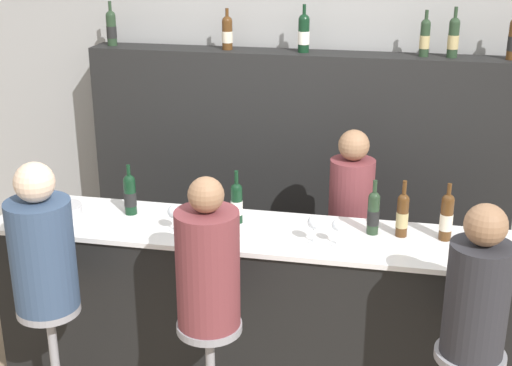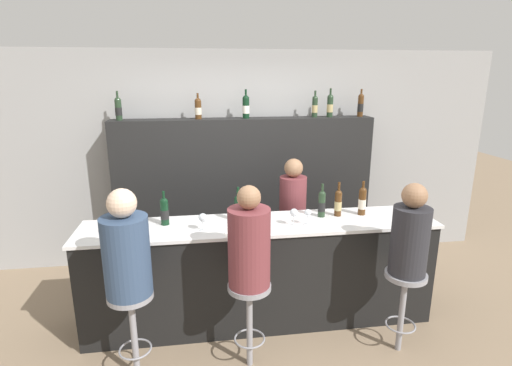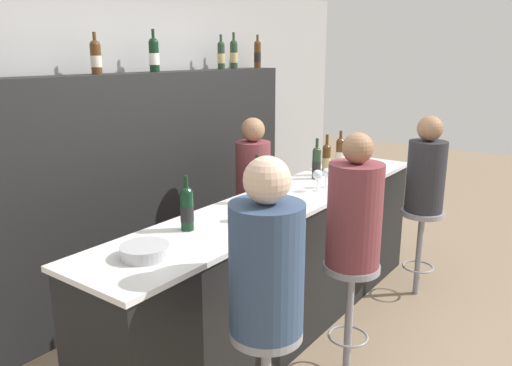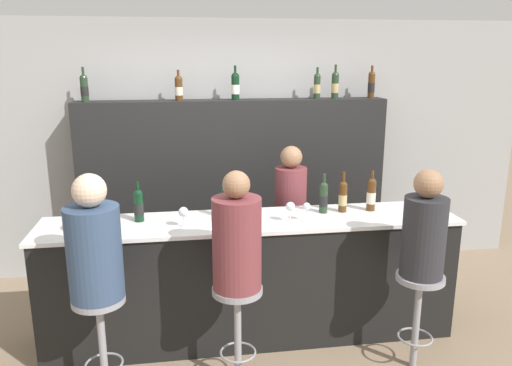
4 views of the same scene
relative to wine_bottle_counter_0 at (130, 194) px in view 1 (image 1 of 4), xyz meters
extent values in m
cube|color=#9E9E9E|center=(0.86, 1.39, 0.17)|extent=(6.40, 0.05, 2.60)
cube|color=black|center=(0.86, -0.09, -0.64)|extent=(3.22, 0.56, 0.97)
cube|color=white|center=(0.86, -0.09, -0.14)|extent=(3.26, 0.60, 0.03)
cube|color=black|center=(0.86, 1.16, -0.22)|extent=(3.05, 0.28, 1.82)
cylinder|color=black|center=(0.00, 0.00, -0.02)|extent=(0.07, 0.07, 0.21)
cylinder|color=black|center=(0.00, 0.00, -0.03)|extent=(0.08, 0.08, 0.09)
sphere|color=black|center=(0.00, 0.00, 0.09)|extent=(0.07, 0.07, 0.07)
cylinder|color=black|center=(0.00, 0.00, 0.14)|extent=(0.02, 0.02, 0.09)
cylinder|color=black|center=(0.66, 0.00, -0.02)|extent=(0.07, 0.07, 0.21)
cylinder|color=white|center=(0.66, 0.00, -0.03)|extent=(0.07, 0.07, 0.08)
sphere|color=black|center=(0.66, 0.00, 0.08)|extent=(0.07, 0.07, 0.07)
cylinder|color=black|center=(0.66, 0.00, 0.15)|extent=(0.02, 0.02, 0.10)
cylinder|color=#233823|center=(1.46, 0.00, -0.02)|extent=(0.07, 0.07, 0.22)
cylinder|color=black|center=(1.46, 0.00, -0.03)|extent=(0.07, 0.07, 0.09)
sphere|color=#233823|center=(1.46, 0.00, 0.09)|extent=(0.07, 0.07, 0.07)
cylinder|color=#233823|center=(1.46, 0.00, 0.15)|extent=(0.02, 0.02, 0.09)
cylinder|color=#4C2D14|center=(1.62, 0.00, -0.02)|extent=(0.07, 0.07, 0.22)
cylinder|color=tan|center=(1.62, 0.00, -0.03)|extent=(0.07, 0.07, 0.09)
sphere|color=#4C2D14|center=(1.62, 0.00, 0.09)|extent=(0.07, 0.07, 0.07)
cylinder|color=#4C2D14|center=(1.62, 0.00, 0.16)|extent=(0.02, 0.02, 0.10)
cylinder|color=#4C2D14|center=(1.86, 0.00, -0.01)|extent=(0.07, 0.07, 0.24)
cylinder|color=beige|center=(1.86, 0.00, -0.02)|extent=(0.07, 0.07, 0.09)
sphere|color=#4C2D14|center=(1.86, 0.00, 0.11)|extent=(0.07, 0.07, 0.07)
cylinder|color=#4C2D14|center=(1.86, 0.00, 0.16)|extent=(0.02, 0.02, 0.08)
cylinder|color=#233823|center=(-0.54, 1.16, 0.80)|extent=(0.07, 0.07, 0.22)
cylinder|color=black|center=(-0.54, 1.16, 0.79)|extent=(0.07, 0.07, 0.09)
sphere|color=#233823|center=(-0.54, 1.16, 0.91)|extent=(0.07, 0.07, 0.07)
cylinder|color=#233823|center=(-0.54, 1.16, 0.96)|extent=(0.02, 0.02, 0.09)
cylinder|color=#4C2D14|center=(0.33, 1.16, 0.79)|extent=(0.07, 0.07, 0.20)
cylinder|color=beige|center=(0.33, 1.16, 0.78)|extent=(0.08, 0.08, 0.08)
sphere|color=#4C2D14|center=(0.33, 1.16, 0.89)|extent=(0.07, 0.07, 0.07)
cylinder|color=#4C2D14|center=(0.33, 1.16, 0.94)|extent=(0.02, 0.02, 0.08)
cylinder|color=black|center=(0.88, 1.16, 0.80)|extent=(0.08, 0.08, 0.22)
cylinder|color=white|center=(0.88, 1.16, 0.79)|extent=(0.08, 0.08, 0.09)
sphere|color=black|center=(0.88, 1.16, 0.91)|extent=(0.08, 0.08, 0.08)
cylinder|color=black|center=(0.88, 1.16, 0.97)|extent=(0.02, 0.02, 0.09)
cylinder|color=#233823|center=(1.70, 1.16, 0.80)|extent=(0.07, 0.07, 0.22)
cylinder|color=tan|center=(1.70, 1.16, 0.79)|extent=(0.07, 0.07, 0.09)
sphere|color=#233823|center=(1.70, 1.16, 0.91)|extent=(0.07, 0.07, 0.07)
cylinder|color=#233823|center=(1.70, 1.16, 0.96)|extent=(0.02, 0.02, 0.08)
cylinder|color=#233823|center=(1.89, 1.16, 0.80)|extent=(0.07, 0.07, 0.23)
cylinder|color=tan|center=(1.89, 1.16, 0.79)|extent=(0.07, 0.07, 0.09)
sphere|color=#233823|center=(1.89, 1.16, 0.92)|extent=(0.07, 0.07, 0.07)
cylinder|color=#233823|center=(1.89, 1.16, 0.98)|extent=(0.02, 0.02, 0.09)
cylinder|color=silver|center=(0.34, -0.19, -0.13)|extent=(0.06, 0.06, 0.00)
cylinder|color=silver|center=(0.34, -0.19, -0.09)|extent=(0.01, 0.01, 0.08)
sphere|color=silver|center=(0.34, -0.19, -0.01)|extent=(0.08, 0.08, 0.08)
cylinder|color=silver|center=(1.15, -0.19, -0.13)|extent=(0.06, 0.06, 0.00)
cylinder|color=silver|center=(1.15, -0.19, -0.08)|extent=(0.01, 0.01, 0.08)
sphere|color=silver|center=(1.15, -0.19, -0.01)|extent=(0.07, 0.07, 0.07)
cylinder|color=silver|center=(1.27, -0.19, -0.13)|extent=(0.08, 0.08, 0.00)
cylinder|color=silver|center=(1.27, -0.19, -0.08)|extent=(0.01, 0.01, 0.08)
sphere|color=silver|center=(1.27, -0.19, -0.01)|extent=(0.06, 0.06, 0.06)
cylinder|color=#B7B7BC|center=(-0.40, -0.10, -0.10)|extent=(0.24, 0.24, 0.06)
cube|color=white|center=(0.62, -0.23, -0.13)|extent=(0.21, 0.30, 0.00)
cylinder|color=gray|center=(-0.22, -0.70, -0.78)|extent=(0.05, 0.05, 0.69)
cylinder|color=gray|center=(-0.22, -0.70, -0.42)|extent=(0.34, 0.34, 0.04)
cylinder|color=#334766|center=(-0.22, -0.70, -0.09)|extent=(0.34, 0.34, 0.60)
sphere|color=beige|center=(-0.22, -0.70, 0.31)|extent=(0.21, 0.21, 0.21)
cylinder|color=gray|center=(0.68, -0.70, -0.42)|extent=(0.34, 0.34, 0.04)
cylinder|color=brown|center=(0.68, -0.70, -0.09)|extent=(0.32, 0.32, 0.62)
sphere|color=#936B4C|center=(0.68, -0.70, 0.31)|extent=(0.18, 0.18, 0.18)
cylinder|color=gray|center=(1.98, -0.70, -0.42)|extent=(0.34, 0.34, 0.04)
cylinder|color=#28282D|center=(1.98, -0.70, -0.11)|extent=(0.30, 0.30, 0.57)
sphere|color=#936B4C|center=(1.98, -0.70, 0.27)|extent=(0.20, 0.20, 0.20)
cylinder|color=brown|center=(1.30, 0.51, -0.50)|extent=(0.29, 0.29, 1.27)
sphere|color=#936B4C|center=(1.30, 0.51, 0.24)|extent=(0.20, 0.20, 0.20)
camera|label=1|loc=(1.56, -3.79, 1.56)|focal=50.00mm
camera|label=2|loc=(0.33, -3.47, 1.19)|focal=28.00mm
camera|label=3|loc=(-1.91, -1.88, 0.84)|focal=35.00mm
camera|label=4|loc=(0.35, -3.75, 1.10)|focal=35.00mm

